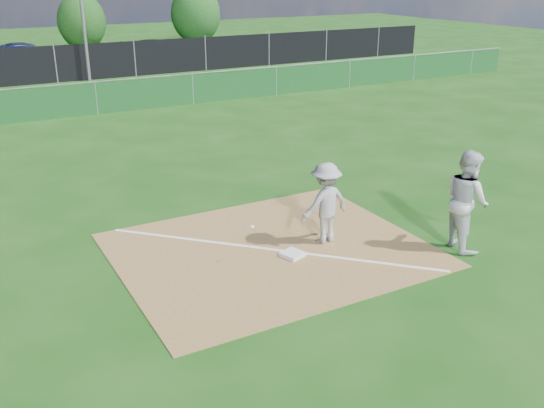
{
  "coord_description": "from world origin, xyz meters",
  "views": [
    {
      "loc": [
        -5.32,
        -8.67,
        5.31
      ],
      "look_at": [
        0.03,
        1.0,
        1.0
      ],
      "focal_mm": 40.0,
      "sensor_mm": 36.0,
      "label": 1
    }
  ],
  "objects_px": {
    "play_at_first": "(325,203)",
    "runner": "(466,200)",
    "tree_mid": "(82,22)",
    "car_right": "(159,50)",
    "first_base": "(292,254)",
    "tree_right": "(196,14)",
    "car_mid": "(27,57)"
  },
  "relations": [
    {
      "from": "tree_mid",
      "to": "runner",
      "type": "bearing_deg",
      "value": -90.85
    },
    {
      "from": "car_mid",
      "to": "tree_mid",
      "type": "relative_size",
      "value": 1.17
    },
    {
      "from": "first_base",
      "to": "car_mid",
      "type": "distance_m",
      "value": 27.24
    },
    {
      "from": "runner",
      "to": "tree_mid",
      "type": "xyz_separation_m",
      "value": [
        0.53,
        35.48,
        0.93
      ]
    },
    {
      "from": "car_mid",
      "to": "tree_mid",
      "type": "distance_m",
      "value": 8.52
    },
    {
      "from": "play_at_first",
      "to": "tree_right",
      "type": "xyz_separation_m",
      "value": [
        10.95,
        33.51,
        1.33
      ]
    },
    {
      "from": "play_at_first",
      "to": "car_right",
      "type": "distance_m",
      "value": 27.31
    },
    {
      "from": "first_base",
      "to": "car_right",
      "type": "bearing_deg",
      "value": 76.2
    },
    {
      "from": "first_base",
      "to": "tree_right",
      "type": "bearing_deg",
      "value": 70.63
    },
    {
      "from": "runner",
      "to": "tree_right",
      "type": "bearing_deg",
      "value": -0.53
    },
    {
      "from": "play_at_first",
      "to": "car_right",
      "type": "bearing_deg",
      "value": 77.97
    },
    {
      "from": "tree_mid",
      "to": "tree_right",
      "type": "bearing_deg",
      "value": -2.95
    },
    {
      "from": "car_mid",
      "to": "car_right",
      "type": "height_order",
      "value": "car_mid"
    },
    {
      "from": "play_at_first",
      "to": "first_base",
      "type": "bearing_deg",
      "value": -162.98
    },
    {
      "from": "play_at_first",
      "to": "tree_right",
      "type": "relative_size",
      "value": 0.56
    },
    {
      "from": "first_base",
      "to": "car_right",
      "type": "distance_m",
      "value": 27.8
    },
    {
      "from": "play_at_first",
      "to": "tree_right",
      "type": "height_order",
      "value": "tree_right"
    },
    {
      "from": "car_mid",
      "to": "tree_right",
      "type": "height_order",
      "value": "tree_right"
    },
    {
      "from": "play_at_first",
      "to": "car_mid",
      "type": "bearing_deg",
      "value": 93.94
    },
    {
      "from": "first_base",
      "to": "play_at_first",
      "type": "relative_size",
      "value": 0.16
    },
    {
      "from": "tree_right",
      "to": "car_right",
      "type": "bearing_deg",
      "value": -127.67
    },
    {
      "from": "tree_right",
      "to": "runner",
      "type": "bearing_deg",
      "value": -103.83
    },
    {
      "from": "runner",
      "to": "tree_mid",
      "type": "relative_size",
      "value": 0.54
    },
    {
      "from": "runner",
      "to": "car_right",
      "type": "distance_m",
      "value": 28.46
    },
    {
      "from": "car_right",
      "to": "tree_right",
      "type": "bearing_deg",
      "value": -41.34
    },
    {
      "from": "car_right",
      "to": "play_at_first",
      "type": "bearing_deg",
      "value": 164.29
    },
    {
      "from": "runner",
      "to": "car_mid",
      "type": "distance_m",
      "value": 28.78
    },
    {
      "from": "runner",
      "to": "tree_mid",
      "type": "distance_m",
      "value": 35.49
    },
    {
      "from": "runner",
      "to": "car_right",
      "type": "height_order",
      "value": "runner"
    },
    {
      "from": "first_base",
      "to": "tree_right",
      "type": "height_order",
      "value": "tree_right"
    },
    {
      "from": "play_at_first",
      "to": "runner",
      "type": "height_order",
      "value": "runner"
    },
    {
      "from": "first_base",
      "to": "play_at_first",
      "type": "xyz_separation_m",
      "value": [
        0.94,
        0.29,
        0.81
      ]
    }
  ]
}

